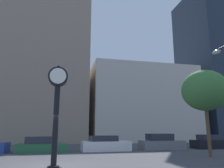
{
  "coord_description": "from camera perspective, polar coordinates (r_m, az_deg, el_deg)",
  "views": [
    {
      "loc": [
        0.51,
        -11.77,
        1.8
      ],
      "look_at": [
        5.55,
        10.8,
        6.69
      ],
      "focal_mm": 35.0,
      "sensor_mm": 36.0,
      "label": 1
    }
  ],
  "objects": [
    {
      "name": "ground_plane",
      "position": [
        11.92,
        -15.91,
        -20.21
      ],
      "size": [
        200.0,
        200.0,
        0.0
      ],
      "primitive_type": "plane",
      "color": "#424247"
    },
    {
      "name": "building_tall_tower",
      "position": [
        40.53,
        -16.84,
        16.12
      ],
      "size": [
        14.04,
        12.0,
        41.05
      ],
      "color": "gray",
      "rests_on": "ground_plane"
    },
    {
      "name": "building_storefront_row",
      "position": [
        38.22,
        7.09,
        -5.54
      ],
      "size": [
        16.94,
        12.0,
        12.0
      ],
      "color": "beige",
      "rests_on": "ground_plane"
    },
    {
      "name": "building_glass_modern",
      "position": [
        47.63,
        25.39,
        4.5
      ],
      "size": [
        10.96,
        12.0,
        28.67
      ],
      "color": "#1E2838",
      "rests_on": "ground_plane"
    },
    {
      "name": "street_clock",
      "position": [
        10.79,
        -14.26,
        -5.21
      ],
      "size": [
        0.94,
        0.8,
        4.95
      ],
      "color": "black",
      "rests_on": "ground_plane"
    },
    {
      "name": "car_green",
      "position": [
        19.81,
        -17.86,
        -15.05
      ],
      "size": [
        4.12,
        1.98,
        1.29
      ],
      "rotation": [
        0.0,
        0.0,
        0.01
      ],
      "color": "#236038",
      "rests_on": "ground_plane"
    },
    {
      "name": "car_white",
      "position": [
        20.02,
        -1.75,
        -15.47
      ],
      "size": [
        4.32,
        1.88,
        1.33
      ],
      "rotation": [
        0.0,
        0.0,
        0.03
      ],
      "color": "silver",
      "rests_on": "ground_plane"
    },
    {
      "name": "car_grey",
      "position": [
        21.87,
        12.7,
        -14.77
      ],
      "size": [
        4.07,
        1.88,
        1.47
      ],
      "rotation": [
        0.0,
        0.0,
        0.0
      ],
      "color": "slate",
      "rests_on": "ground_plane"
    },
    {
      "name": "car_black",
      "position": [
        24.85,
        24.68,
        -13.72
      ],
      "size": [
        4.12,
        1.95,
        1.36
      ],
      "rotation": [
        0.0,
        0.0,
        -0.04
      ],
      "color": "black",
      "rests_on": "ground_plane"
    },
    {
      "name": "bare_tree",
      "position": [
        17.19,
        23.06,
        -1.59
      ],
      "size": [
        3.28,
        3.28,
        6.1
      ],
      "color": "brown",
      "rests_on": "ground_plane"
    }
  ]
}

